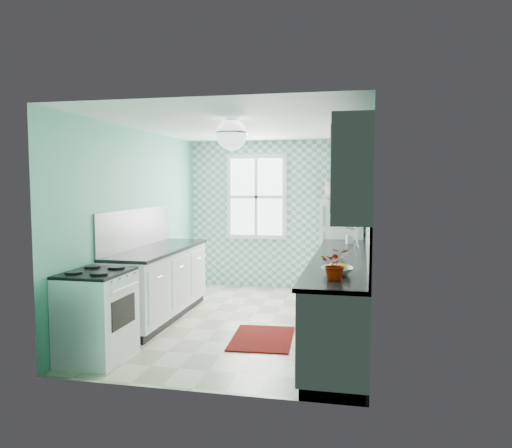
% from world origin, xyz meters
% --- Properties ---
extents(floor, '(3.00, 4.40, 0.02)m').
position_xyz_m(floor, '(0.00, 0.00, -0.01)').
color(floor, beige).
rests_on(floor, ground).
extents(ceiling, '(3.00, 4.40, 0.02)m').
position_xyz_m(ceiling, '(0.00, 0.00, 2.51)').
color(ceiling, white).
rests_on(ceiling, wall_back).
extents(wall_back, '(3.00, 0.02, 2.50)m').
position_xyz_m(wall_back, '(0.00, 2.21, 1.25)').
color(wall_back, '#5AB798').
rests_on(wall_back, floor).
extents(wall_front, '(3.00, 0.02, 2.50)m').
position_xyz_m(wall_front, '(0.00, -2.21, 1.25)').
color(wall_front, '#5AB798').
rests_on(wall_front, floor).
extents(wall_left, '(0.02, 4.40, 2.50)m').
position_xyz_m(wall_left, '(-1.51, 0.00, 1.25)').
color(wall_left, '#5AB798').
rests_on(wall_left, floor).
extents(wall_right, '(0.02, 4.40, 2.50)m').
position_xyz_m(wall_right, '(1.51, 0.00, 1.25)').
color(wall_right, '#5AB798').
rests_on(wall_right, floor).
extents(accent_wall, '(3.00, 0.01, 2.50)m').
position_xyz_m(accent_wall, '(0.00, 2.19, 1.25)').
color(accent_wall, '#63A5A1').
rests_on(accent_wall, wall_back).
extents(window, '(1.04, 0.05, 1.44)m').
position_xyz_m(window, '(-0.35, 2.16, 1.55)').
color(window, white).
rests_on(window, wall_back).
extents(backsplash_right, '(0.02, 3.60, 0.51)m').
position_xyz_m(backsplash_right, '(1.49, -0.40, 1.20)').
color(backsplash_right, white).
rests_on(backsplash_right, wall_right).
extents(backsplash_left, '(0.02, 2.15, 0.51)m').
position_xyz_m(backsplash_left, '(-1.49, -0.07, 1.20)').
color(backsplash_left, white).
rests_on(backsplash_left, wall_left).
extents(upper_cabinets_right, '(0.33, 3.20, 0.90)m').
position_xyz_m(upper_cabinets_right, '(1.33, -0.60, 1.90)').
color(upper_cabinets_right, white).
rests_on(upper_cabinets_right, wall_right).
extents(upper_cabinet_fridge, '(0.40, 0.74, 0.40)m').
position_xyz_m(upper_cabinet_fridge, '(1.30, 1.83, 2.25)').
color(upper_cabinet_fridge, white).
rests_on(upper_cabinet_fridge, wall_right).
extents(ceiling_light, '(0.34, 0.34, 0.35)m').
position_xyz_m(ceiling_light, '(0.00, -0.80, 2.32)').
color(ceiling_light, silver).
rests_on(ceiling_light, ceiling).
extents(base_cabinets_right, '(0.60, 3.60, 0.90)m').
position_xyz_m(base_cabinets_right, '(1.20, -0.40, 0.45)').
color(base_cabinets_right, white).
rests_on(base_cabinets_right, floor).
extents(countertop_right, '(0.63, 3.60, 0.04)m').
position_xyz_m(countertop_right, '(1.19, -0.40, 0.92)').
color(countertop_right, black).
rests_on(countertop_right, base_cabinets_right).
extents(base_cabinets_left, '(0.60, 2.15, 0.90)m').
position_xyz_m(base_cabinets_left, '(-1.20, -0.07, 0.45)').
color(base_cabinets_left, white).
rests_on(base_cabinets_left, floor).
extents(countertop_left, '(0.63, 2.15, 0.04)m').
position_xyz_m(countertop_left, '(-1.19, -0.07, 0.92)').
color(countertop_left, black).
rests_on(countertop_left, base_cabinets_left).
extents(fridge, '(0.66, 0.66, 1.52)m').
position_xyz_m(fridge, '(1.11, 1.81, 0.76)').
color(fridge, white).
rests_on(fridge, floor).
extents(stove, '(0.59, 0.74, 0.89)m').
position_xyz_m(stove, '(-1.20, -1.64, 0.47)').
color(stove, white).
rests_on(stove, floor).
extents(sink, '(0.44, 0.37, 0.53)m').
position_xyz_m(sink, '(1.20, 0.38, 0.93)').
color(sink, silver).
rests_on(sink, countertop_right).
extents(rug, '(0.75, 1.02, 0.02)m').
position_xyz_m(rug, '(0.32, -0.66, 0.01)').
color(rug, maroon).
rests_on(rug, floor).
extents(dish_towel, '(0.03, 0.21, 0.31)m').
position_xyz_m(dish_towel, '(0.89, 0.55, 0.48)').
color(dish_towel, '#5FA8A2').
rests_on(dish_towel, base_cabinets_right).
extents(fruit_bowl, '(0.33, 0.33, 0.07)m').
position_xyz_m(fruit_bowl, '(1.20, -1.51, 0.98)').
color(fruit_bowl, white).
rests_on(fruit_bowl, countertop_right).
extents(potted_plant, '(0.26, 0.23, 0.29)m').
position_xyz_m(potted_plant, '(1.20, -1.78, 1.08)').
color(potted_plant, red).
rests_on(potted_plant, countertop_right).
extents(soap_bottle, '(0.11, 0.11, 0.18)m').
position_xyz_m(soap_bottle, '(1.25, 0.84, 1.03)').
color(soap_bottle, '#93AFBE').
rests_on(soap_bottle, countertop_right).
extents(microwave, '(0.53, 0.38, 0.28)m').
position_xyz_m(microwave, '(1.11, 1.81, 1.67)').
color(microwave, white).
rests_on(microwave, fridge).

